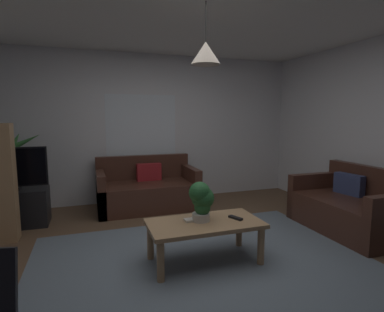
{
  "coord_description": "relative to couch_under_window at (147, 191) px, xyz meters",
  "views": [
    {
      "loc": [
        -1.06,
        -2.82,
        1.48
      ],
      "look_at": [
        0.0,
        0.3,
        1.05
      ],
      "focal_mm": 28.7,
      "sensor_mm": 36.0,
      "label": 1
    }
  ],
  "objects": [
    {
      "name": "rug",
      "position": [
        0.19,
        -2.19,
        -0.27
      ],
      "size": [
        3.4,
        2.73,
        0.01
      ],
      "primitive_type": "cube",
      "color": "slate",
      "rests_on": "ground"
    },
    {
      "name": "couch_right_side",
      "position": [
        2.32,
        -1.83,
        0.0
      ],
      "size": [
        0.85,
        1.4,
        0.82
      ],
      "rotation": [
        0.0,
        0.0,
        -1.57
      ],
      "color": "#47281E",
      "rests_on": "ground"
    },
    {
      "name": "remote_on_table_0",
      "position": [
        0.54,
        -2.06,
        0.16
      ],
      "size": [
        0.11,
        0.17,
        0.02
      ],
      "primitive_type": "cube",
      "rotation": [
        0.0,
        0.0,
        0.39
      ],
      "color": "black",
      "rests_on": "coffee_table"
    },
    {
      "name": "floor",
      "position": [
        0.19,
        -1.99,
        -0.28
      ],
      "size": [
        5.23,
        4.96,
        0.02
      ],
      "primitive_type": "cube",
      "color": "brown",
      "rests_on": "ground"
    },
    {
      "name": "ceiling",
      "position": [
        0.19,
        -1.99,
        2.27
      ],
      "size": [
        5.23,
        4.96,
        0.02
      ],
      "primitive_type": "cube",
      "color": "white"
    },
    {
      "name": "tv_stand",
      "position": [
        -1.88,
        -0.26,
        -0.02
      ],
      "size": [
        0.9,
        0.44,
        0.5
      ],
      "primitive_type": "cube",
      "color": "black",
      "rests_on": "ground"
    },
    {
      "name": "coffee_table",
      "position": [
        0.21,
        -2.03,
        0.08
      ],
      "size": [
        1.14,
        0.59,
        0.42
      ],
      "color": "#A87F56",
      "rests_on": "ground"
    },
    {
      "name": "book_on_table_0",
      "position": [
        0.09,
        -1.97,
        0.16
      ],
      "size": [
        0.15,
        0.1,
        0.02
      ],
      "primitive_type": "cube",
      "rotation": [
        0.0,
        0.0,
        0.04
      ],
      "color": "beige",
      "rests_on": "coffee_table"
    },
    {
      "name": "window_pane",
      "position": [
        0.01,
        0.49,
        1.02
      ],
      "size": [
        1.2,
        0.01,
        1.1
      ],
      "primitive_type": "cube",
      "color": "white"
    },
    {
      "name": "potted_palm_corner",
      "position": [
        -1.94,
        0.19,
        0.27
      ],
      "size": [
        0.79,
        0.7,
        1.31
      ],
      "color": "beige",
      "rests_on": "ground"
    },
    {
      "name": "wall_back",
      "position": [
        0.19,
        0.52,
        0.99
      ],
      "size": [
        5.35,
        0.06,
        2.53
      ],
      "primitive_type": "cube",
      "color": "silver",
      "rests_on": "ground"
    },
    {
      "name": "pendant_lamp",
      "position": [
        0.21,
        -2.03,
        1.79
      ],
      "size": [
        0.28,
        0.28,
        0.57
      ],
      "color": "black"
    },
    {
      "name": "tv",
      "position": [
        -1.88,
        -0.28,
        0.52
      ],
      "size": [
        0.93,
        0.16,
        0.58
      ],
      "color": "black",
      "rests_on": "tv_stand"
    },
    {
      "name": "couch_under_window",
      "position": [
        0.0,
        0.0,
        0.0
      ],
      "size": [
        1.56,
        0.85,
        0.82
      ],
      "color": "#47281E",
      "rests_on": "ground"
    },
    {
      "name": "potted_plant_on_table",
      "position": [
        0.19,
        -1.98,
        0.37
      ],
      "size": [
        0.26,
        0.23,
        0.4
      ],
      "color": "beige",
      "rests_on": "coffee_table"
    }
  ]
}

